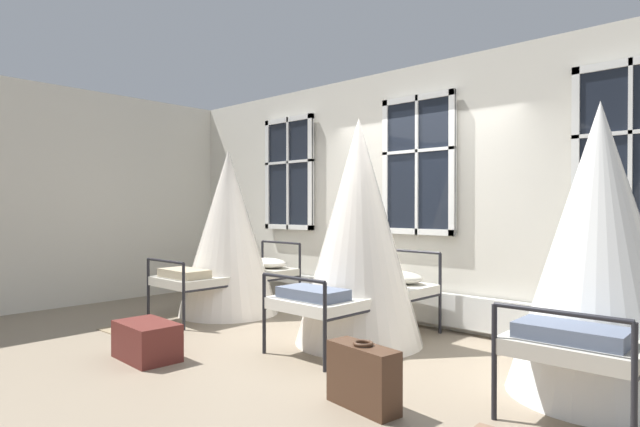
# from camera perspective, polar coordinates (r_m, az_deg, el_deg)

# --- Properties ---
(ground) EXTENTS (19.93, 19.93, 0.00)m
(ground) POSITION_cam_1_polar(r_m,az_deg,el_deg) (5.40, 3.62, -14.42)
(ground) COLOR gray
(back_wall_with_windows) EXTENTS (8.61, 0.10, 3.11)m
(back_wall_with_windows) POSITION_cam_1_polar(r_m,az_deg,el_deg) (6.30, 11.29, 2.03)
(back_wall_with_windows) COLOR beige
(back_wall_with_windows) RESTS_ON ground
(end_wall_left) EXTENTS (0.10, 7.26, 3.11)m
(end_wall_left) POSITION_cam_1_polar(r_m,az_deg,el_deg) (7.91, -31.15, 1.67)
(end_wall_left) COLOR beige
(end_wall_left) RESTS_ON ground
(window_bank) EXTENTS (5.40, 0.10, 2.67)m
(window_bank) POSITION_cam_1_polar(r_m,az_deg,el_deg) (6.21, 10.69, -2.75)
(window_bank) COLOR black
(window_bank) RESTS_ON ground
(cot_first) EXTENTS (1.32, 1.91, 2.18)m
(cot_first) POSITION_cam_1_polar(r_m,az_deg,el_deg) (6.95, -10.09, -2.24)
(cot_first) COLOR black
(cot_first) RESTS_ON ground
(cot_second) EXTENTS (1.32, 1.93, 2.33)m
(cot_second) POSITION_cam_1_polar(r_m,az_deg,el_deg) (5.35, 4.32, -2.27)
(cot_second) COLOR black
(cot_second) RESTS_ON ground
(cot_third) EXTENTS (1.32, 1.92, 2.19)m
(cot_third) POSITION_cam_1_polar(r_m,az_deg,el_deg) (4.35, 28.59, -3.88)
(cot_third) COLOR black
(cot_third) RESTS_ON ground
(rug_first) EXTENTS (0.82, 0.58, 0.01)m
(rug_first) POSITION_cam_1_polar(r_m,az_deg,el_deg) (6.36, -19.64, -12.09)
(rug_first) COLOR #8E7A5B
(rug_first) RESTS_ON ground
(suitcase_dark) EXTENTS (0.58, 0.29, 0.47)m
(suitcase_dark) POSITION_cam_1_polar(r_m,az_deg,el_deg) (3.77, 4.80, -17.56)
(suitcase_dark) COLOR #472D1E
(suitcase_dark) RESTS_ON ground
(travel_trunk) EXTENTS (0.66, 0.43, 0.34)m
(travel_trunk) POSITION_cam_1_polar(r_m,az_deg,el_deg) (5.15, -18.66, -13.22)
(travel_trunk) COLOR #5B231E
(travel_trunk) RESTS_ON ground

